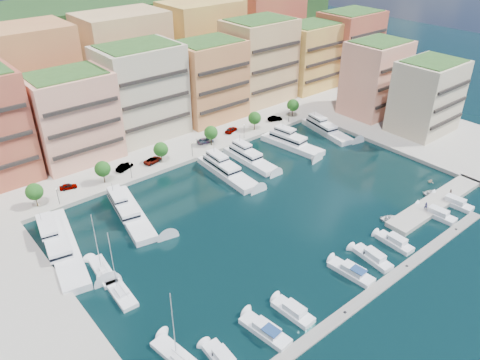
{
  "coord_description": "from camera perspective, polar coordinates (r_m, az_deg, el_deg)",
  "views": [
    {
      "loc": [
        -61.02,
        -61.55,
        58.38
      ],
      "look_at": [
        -3.73,
        7.0,
        6.0
      ],
      "focal_mm": 35.0,
      "sensor_mm": 36.0,
      "label": 1
    }
  ],
  "objects": [
    {
      "name": "ground",
      "position": [
        104.5,
        4.04,
        -3.67
      ],
      "size": [
        400.0,
        400.0,
        0.0
      ],
      "primitive_type": "plane",
      "color": "black",
      "rests_on": "ground"
    },
    {
      "name": "north_quay",
      "position": [
        149.66,
        -12.59,
        6.67
      ],
      "size": [
        220.0,
        64.0,
        2.0
      ],
      "primitive_type": "cube",
      "color": "#9E998E",
      "rests_on": "ground"
    },
    {
      "name": "east_quay",
      "position": [
        146.32,
        24.3,
        4.04
      ],
      "size": [
        34.0,
        76.0,
        2.0
      ],
      "primitive_type": "cube",
      "color": "#9E998E",
      "rests_on": "ground"
    },
    {
      "name": "hillside",
      "position": [
        191.21,
        -19.66,
        10.86
      ],
      "size": [
        240.0,
        40.0,
        58.0
      ],
      "primitive_type": "cube",
      "color": "#163214",
      "rests_on": "ground"
    },
    {
      "name": "south_pontoon",
      "position": [
        88.15,
        16.4,
        -12.65
      ],
      "size": [
        72.0,
        2.2,
        0.35
      ],
      "primitive_type": "cube",
      "color": "gray",
      "rests_on": "ground"
    },
    {
      "name": "finger_pier",
      "position": [
        115.14,
        22.75,
        -2.73
      ],
      "size": [
        32.0,
        5.0,
        2.0
      ],
      "primitive_type": "cube",
      "color": "#9E998E",
      "rests_on": "ground"
    },
    {
      "name": "apartment_2",
      "position": [
        126.53,
        -19.72,
        7.21
      ],
      "size": [
        20.0,
        15.5,
        22.8
      ],
      "color": "#EEA485",
      "rests_on": "north_quay"
    },
    {
      "name": "apartment_3",
      "position": [
        135.51,
        -11.92,
        10.53
      ],
      "size": [
        22.0,
        16.5,
        25.8
      ],
      "color": "beige",
      "rests_on": "north_quay"
    },
    {
      "name": "apartment_4",
      "position": [
        145.2,
        -3.78,
        12.03
      ],
      "size": [
        20.0,
        15.5,
        23.8
      ],
      "color": "#DA9451",
      "rests_on": "north_quay"
    },
    {
      "name": "apartment_5",
      "position": [
        159.52,
        2.32,
        14.32
      ],
      "size": [
        22.0,
        16.5,
        26.8
      ],
      "color": "#E5B979",
      "rests_on": "north_quay"
    },
    {
      "name": "apartment_6",
      "position": [
        173.76,
        8.35,
        14.7
      ],
      "size": [
        20.0,
        15.5,
        22.8
      ],
      "color": "#E8C955",
      "rests_on": "north_quay"
    },
    {
      "name": "apartment_7",
      "position": [
        187.25,
        13.16,
        15.7
      ],
      "size": [
        22.0,
        16.5,
        24.8
      ],
      "color": "#B55F3C",
      "rests_on": "north_quay"
    },
    {
      "name": "apartment_east_a",
      "position": [
        154.61,
        16.16,
        11.87
      ],
      "size": [
        18.0,
        14.5,
        22.8
      ],
      "color": "#EEA485",
      "rests_on": "east_quay"
    },
    {
      "name": "apartment_east_b",
      "position": [
        146.24,
        21.83,
        9.43
      ],
      "size": [
        18.0,
        14.5,
        20.8
      ],
      "color": "beige",
      "rests_on": "east_quay"
    },
    {
      "name": "backblock_1",
      "position": [
        146.52,
        -24.33,
        10.91
      ],
      "size": [
        26.0,
        18.0,
        30.0
      ],
      "primitive_type": "cube",
      "color": "#DA9451",
      "rests_on": "north_quay"
    },
    {
      "name": "backblock_2",
      "position": [
        156.62,
        -13.79,
        13.84
      ],
      "size": [
        26.0,
        18.0,
        30.0
      ],
      "primitive_type": "cube",
      "color": "#E5B979",
      "rests_on": "north_quay"
    },
    {
      "name": "backblock_3",
      "position": [
        171.44,
        -4.61,
        15.98
      ],
      "size": [
        26.0,
        18.0,
        30.0
      ],
      "primitive_type": "cube",
      "color": "#E8C955",
      "rests_on": "north_quay"
    },
    {
      "name": "backblock_4",
      "position": [
        189.87,
        3.1,
        17.44
      ],
      "size": [
        26.0,
        18.0,
        30.0
      ],
      "primitive_type": "cube",
      "color": "#B55F3C",
      "rests_on": "north_quay"
    },
    {
      "name": "tree_0",
      "position": [
        111.15,
        -23.79,
        -1.32
      ],
      "size": [
        3.8,
        3.8,
        5.65
      ],
      "color": "#473323",
      "rests_on": "north_quay"
    },
    {
      "name": "tree_1",
      "position": [
        115.25,
        -16.41,
        1.31
      ],
      "size": [
        3.8,
        3.8,
        5.65
      ],
      "color": "#473323",
      "rests_on": "north_quay"
    },
    {
      "name": "tree_2",
      "position": [
        121.34,
        -9.63,
        3.69
      ],
      "size": [
        3.8,
        3.8,
        5.65
      ],
      "color": "#473323",
      "rests_on": "north_quay"
    },
    {
      "name": "tree_3",
      "position": [
        129.13,
        -3.56,
        5.78
      ],
      "size": [
        3.8,
        3.8,
        5.65
      ],
      "color": "#473323",
      "rests_on": "north_quay"
    },
    {
      "name": "tree_4",
      "position": [
        138.35,
        1.79,
        7.56
      ],
      "size": [
        3.8,
        3.8,
        5.65
      ],
      "color": "#473323",
      "rests_on": "north_quay"
    },
    {
      "name": "tree_5",
      "position": [
        148.72,
        6.48,
        9.05
      ],
      "size": [
        3.8,
        3.8,
        5.65
      ],
      "color": "#473323",
      "rests_on": "north_quay"
    },
    {
      "name": "lamppost_0",
      "position": [
        110.48,
        -21.39,
        -1.53
      ],
      "size": [
        0.3,
        0.3,
        4.2
      ],
      "color": "black",
      "rests_on": "north_quay"
    },
    {
      "name": "lamppost_1",
      "position": [
        115.89,
        -13.2,
        1.43
      ],
      "size": [
        0.3,
        0.3,
        4.2
      ],
      "color": "black",
      "rests_on": "north_quay"
    },
    {
      "name": "lamppost_2",
      "position": [
        123.7,
        -5.88,
        4.05
      ],
      "size": [
        0.3,
        0.3,
        4.2
      ],
      "color": "black",
      "rests_on": "north_quay"
    },
    {
      "name": "lamppost_3",
      "position": [
        133.5,
        0.5,
        6.26
      ],
      "size": [
        0.3,
        0.3,
        4.2
      ],
      "color": "black",
      "rests_on": "north_quay"
    },
    {
      "name": "lamppost_4",
      "position": [
        144.89,
        5.99,
        8.1
      ],
      "size": [
        0.3,
        0.3,
        4.2
      ],
      "color": "black",
      "rests_on": "north_quay"
    },
    {
      "name": "yacht_0",
      "position": [
        98.95,
        -20.99,
        -7.28
      ],
      "size": [
        10.15,
        27.13,
        7.3
      ],
      "color": "white",
      "rests_on": "ground"
    },
    {
      "name": "yacht_1",
      "position": [
        104.79,
        -13.42,
        -3.7
      ],
      "size": [
        8.97,
        22.82,
        7.3
      ],
      "color": "white",
      "rests_on": "ground"
    },
    {
      "name": "yacht_3",
      "position": [
        117.54,
        -1.83,
        1.26
      ],
      "size": [
        5.98,
        20.75,
        7.3
      ],
      "color": "white",
      "rests_on": "ground"
    },
    {
      "name": "yacht_4",
      "position": [
        123.41,
        1.02,
        2.72
      ],
      "size": [
        4.73,
        17.69,
        7.3
      ],
      "color": "white",
      "rests_on": "ground"
    },
    {
      "name": "yacht_5",
      "position": [
        132.24,
        6.12,
        4.58
      ],
      "size": [
        7.24,
        19.48,
        7.3
      ],
      "color": "white",
      "rests_on": "ground"
    },
    {
      "name": "yacht_6",
      "position": [
        142.27,
        10.3,
        6.18
      ],
      "size": [
        7.85,
        19.5,
        7.3
      ],
      "color": "white",
      "rests_on": "ground"
    },
    {
      "name": "cruiser_0",
      "position": [
        73.96,
        -2.13,
        -21.08
      ],
      "size": [
        3.19,
        7.61,
        2.55
      ],
      "color": "white",
      "rests_on": "ground"
    },
    {
      "name": "cruiser_1",
      "position": [
        77.52,
        3.12,
        -17.9
      ],
      "size": [
        3.84,
        9.25,
        2.66
      ],
      "color": "white",
      "rests_on": "ground"
    },
    {
      "name": "cruiser_2",
      "position": [
        80.66,
        6.5,
        -15.68
      ],
      "size": [
        3.19,
        7.68,
        2.55
      ],
      "color": "white",
      "rests_on": "ground"
    },
    {
      "name": "cruiser_4",
      "position": [
        89.5,
        13.43,
        -10.88
      ],
      "size": [
        3.41,
        8.95,
        2.66
      ],
      "color": "white",
      "rests_on": "ground"
    },
    {
      "name": "cruiser_5",
      "position": [
        93.74,
        15.86,
        -9.11
      ],
      "size": [
        3.43,
        8.57,
        2.55
      ],
      "color": "white",
      "rests_on": "ground"
    },
    {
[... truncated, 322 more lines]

